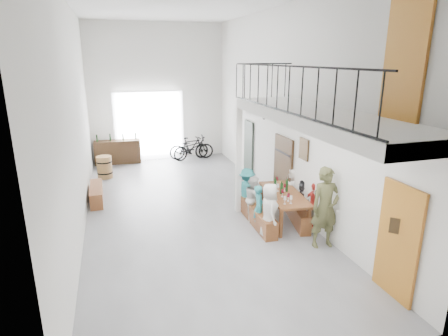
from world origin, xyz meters
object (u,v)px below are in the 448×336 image
object	(u,v)px
side_bench	(97,194)
bicycle_near	(191,148)
oak_barrel	(105,167)
bench_inner	(257,216)
host_standing	(325,208)
serving_counter	(118,152)
tasting_table	(284,196)

from	to	relation	value
side_bench	bicycle_near	size ratio (longest dim) A/B	0.86
side_bench	oak_barrel	bearing A→B (deg)	84.07
bench_inner	host_standing	world-z (taller)	host_standing
serving_counter	bicycle_near	xyz separation A→B (m)	(2.99, -0.20, 0.02)
bench_inner	serving_counter	world-z (taller)	serving_counter
tasting_table	bicycle_near	bearing A→B (deg)	105.41
side_bench	bicycle_near	xyz separation A→B (m)	(3.74, 3.94, 0.26)
host_standing	side_bench	bearing A→B (deg)	141.47
side_bench	bicycle_near	bearing A→B (deg)	46.49
tasting_table	bench_inner	world-z (taller)	tasting_table
bicycle_near	host_standing	bearing A→B (deg)	-168.99
oak_barrel	serving_counter	size ratio (longest dim) A/B	0.44
oak_barrel	bicycle_near	bearing A→B (deg)	25.24
serving_counter	side_bench	bearing A→B (deg)	-97.68
serving_counter	host_standing	distance (m)	9.57
bench_inner	bicycle_near	world-z (taller)	bicycle_near
side_bench	tasting_table	bearing A→B (deg)	-32.25
host_standing	bicycle_near	bearing A→B (deg)	101.50
bicycle_near	oak_barrel	bearing A→B (deg)	117.73
host_standing	oak_barrel	bearing A→B (deg)	128.31
side_bench	oak_barrel	world-z (taller)	oak_barrel
host_standing	serving_counter	bearing A→B (deg)	119.34
oak_barrel	tasting_table	bearing A→B (deg)	-49.67
bench_inner	host_standing	distance (m)	1.93
bench_inner	side_bench	world-z (taller)	bench_inner
host_standing	bench_inner	bearing A→B (deg)	126.93
oak_barrel	serving_counter	distance (m)	1.93
tasting_table	bicycle_near	world-z (taller)	bicycle_near
bicycle_near	serving_counter	bearing A→B (deg)	88.60
bench_inner	host_standing	bearing A→B (deg)	-54.51
tasting_table	serving_counter	world-z (taller)	serving_counter
side_bench	host_standing	distance (m)	6.71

